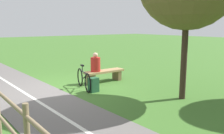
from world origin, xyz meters
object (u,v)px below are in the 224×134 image
object	(u,v)px
bench	(104,74)
backpack	(93,85)
person_seated	(95,64)
bicycle	(84,79)

from	to	relation	value
bench	backpack	world-z (taller)	backpack
person_seated	backpack	size ratio (longest dim) A/B	1.50
person_seated	backpack	world-z (taller)	person_seated
person_seated	backpack	xyz separation A→B (m)	(0.72, 0.97, -0.52)
bench	person_seated	bearing A→B (deg)	0.00
bench	backpack	size ratio (longest dim) A/B	3.43
bench	bicycle	world-z (taller)	bicycle
bicycle	backpack	size ratio (longest dim) A/B	3.32
bench	person_seated	size ratio (longest dim) A/B	2.29
person_seated	backpack	bearing A→B (deg)	53.57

